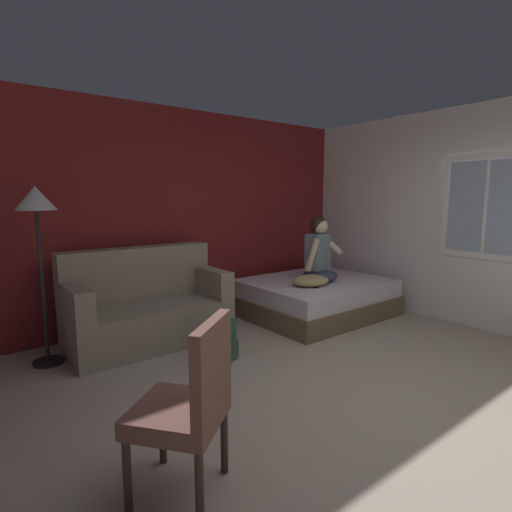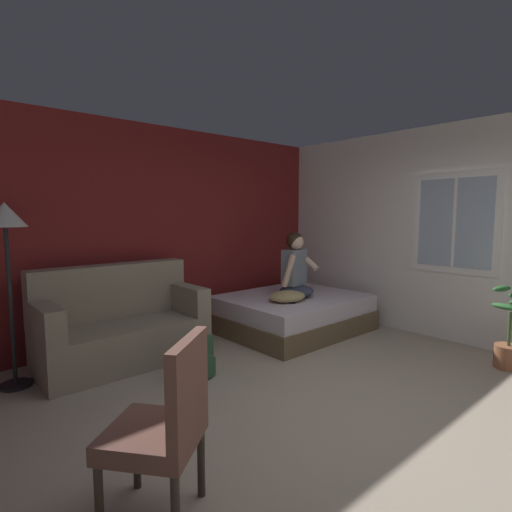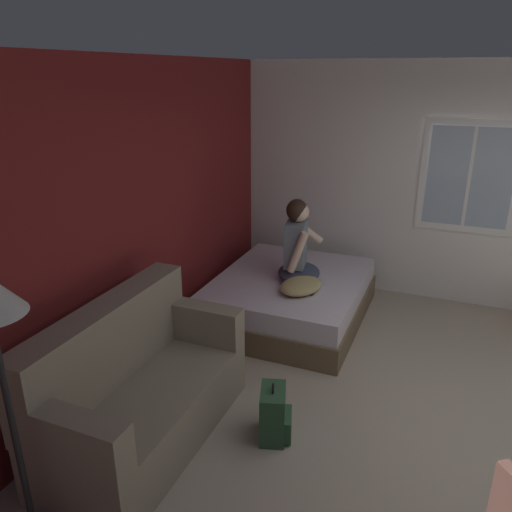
# 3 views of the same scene
# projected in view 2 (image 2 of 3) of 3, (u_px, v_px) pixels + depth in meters

# --- Properties ---
(ground_plane) EXTENTS (40.00, 40.00, 0.00)m
(ground_plane) POSITION_uv_depth(u_px,v_px,m) (357.00, 424.00, 3.04)
(ground_plane) COLOR tan
(wall_back_accent) EXTENTS (10.15, 0.16, 2.70)m
(wall_back_accent) POSITION_uv_depth(u_px,v_px,m) (159.00, 233.00, 5.19)
(wall_back_accent) COLOR maroon
(wall_back_accent) RESTS_ON ground
(wall_side_with_window) EXTENTS (0.19, 7.38, 2.70)m
(wall_side_with_window) POSITION_uv_depth(u_px,v_px,m) (493.00, 235.00, 4.64)
(wall_side_with_window) COLOR silver
(wall_side_with_window) RESTS_ON ground
(bed) EXTENTS (1.87, 1.54, 0.48)m
(bed) POSITION_uv_depth(u_px,v_px,m) (292.00, 313.00, 5.48)
(bed) COLOR brown
(bed) RESTS_ON ground
(couch) EXTENTS (1.70, 0.82, 1.04)m
(couch) POSITION_uv_depth(u_px,v_px,m) (121.00, 326.00, 4.30)
(couch) COLOR gray
(couch) RESTS_ON ground
(side_chair) EXTENTS (0.65, 0.65, 0.98)m
(side_chair) POSITION_uv_depth(u_px,v_px,m) (165.00, 422.00, 2.05)
(side_chair) COLOR #382D23
(side_chair) RESTS_ON ground
(person_seated) EXTENTS (0.58, 0.52, 0.88)m
(person_seated) POSITION_uv_depth(u_px,v_px,m) (295.00, 271.00, 5.34)
(person_seated) COLOR #383D51
(person_seated) RESTS_ON bed
(backpack) EXTENTS (0.34, 0.30, 0.46)m
(backpack) POSITION_uv_depth(u_px,v_px,m) (197.00, 359.00, 3.87)
(backpack) COLOR #2D5133
(backpack) RESTS_ON ground
(throw_pillow) EXTENTS (0.58, 0.51, 0.14)m
(throw_pillow) POSITION_uv_depth(u_px,v_px,m) (287.00, 296.00, 5.07)
(throw_pillow) COLOR tan
(throw_pillow) RESTS_ON bed
(cell_phone) EXTENTS (0.08, 0.15, 0.01)m
(cell_phone) POSITION_uv_depth(u_px,v_px,m) (290.00, 302.00, 5.02)
(cell_phone) COLOR black
(cell_phone) RESTS_ON bed
(floor_lamp) EXTENTS (0.36, 0.36, 1.70)m
(floor_lamp) POSITION_uv_depth(u_px,v_px,m) (6.00, 233.00, 3.55)
(floor_lamp) COLOR black
(floor_lamp) RESTS_ON ground
(potted_plant) EXTENTS (0.39, 0.37, 0.85)m
(potted_plant) POSITION_uv_depth(u_px,v_px,m) (509.00, 340.00, 4.12)
(potted_plant) COLOR #995B3D
(potted_plant) RESTS_ON ground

